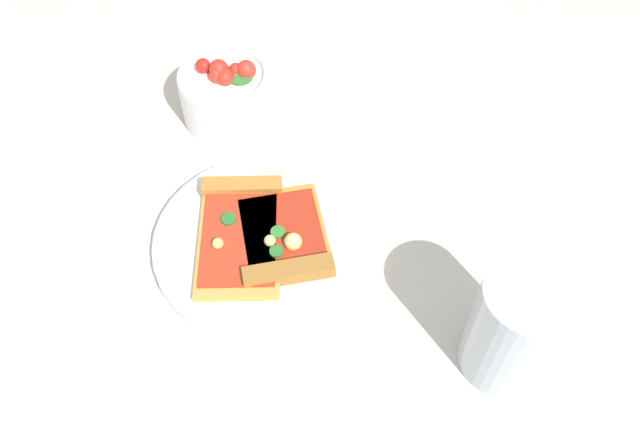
{
  "coord_description": "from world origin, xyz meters",
  "views": [
    {
      "loc": [
        -0.15,
        -0.38,
        0.61
      ],
      "look_at": [
        0.06,
        -0.01,
        0.03
      ],
      "focal_mm": 37.87,
      "sensor_mm": 36.0,
      "label": 1
    }
  ],
  "objects_px": {
    "pizza_slice_far": "(284,242)",
    "soda_glass": "(513,331)",
    "pizza_slice_near": "(240,228)",
    "salad_bowl": "(226,93)",
    "plate": "(265,243)"
  },
  "relations": [
    {
      "from": "pizza_slice_far",
      "to": "salad_bowl",
      "type": "relative_size",
      "value": 1.29
    },
    {
      "from": "pizza_slice_far",
      "to": "salad_bowl",
      "type": "distance_m",
      "value": 0.22
    },
    {
      "from": "pizza_slice_far",
      "to": "salad_bowl",
      "type": "bearing_deg",
      "value": 80.12
    },
    {
      "from": "plate",
      "to": "pizza_slice_near",
      "type": "distance_m",
      "value": 0.03
    },
    {
      "from": "plate",
      "to": "soda_glass",
      "type": "distance_m",
      "value": 0.27
    },
    {
      "from": "plate",
      "to": "salad_bowl",
      "type": "height_order",
      "value": "salad_bowl"
    },
    {
      "from": "salad_bowl",
      "to": "plate",
      "type": "bearing_deg",
      "value": -104.89
    },
    {
      "from": "plate",
      "to": "pizza_slice_near",
      "type": "relative_size",
      "value": 1.39
    },
    {
      "from": "pizza_slice_far",
      "to": "soda_glass",
      "type": "bearing_deg",
      "value": -60.23
    },
    {
      "from": "plate",
      "to": "pizza_slice_near",
      "type": "xyz_separation_m",
      "value": [
        -0.02,
        0.02,
        0.01
      ]
    },
    {
      "from": "pizza_slice_near",
      "to": "plate",
      "type": "bearing_deg",
      "value": -54.15
    },
    {
      "from": "pizza_slice_near",
      "to": "pizza_slice_far",
      "type": "bearing_deg",
      "value": -51.95
    },
    {
      "from": "plate",
      "to": "soda_glass",
      "type": "relative_size",
      "value": 1.88
    },
    {
      "from": "pizza_slice_near",
      "to": "soda_glass",
      "type": "distance_m",
      "value": 0.3
    },
    {
      "from": "pizza_slice_near",
      "to": "salad_bowl",
      "type": "bearing_deg",
      "value": 68.34
    }
  ]
}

